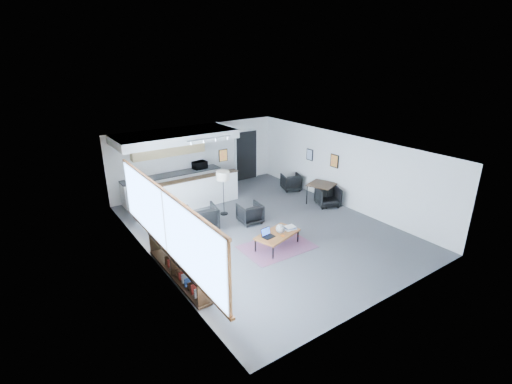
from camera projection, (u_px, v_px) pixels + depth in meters
room at (263, 190)px, 11.24m from camera, size 7.02×9.02×2.62m
window at (165, 223)px, 8.65m from camera, size 0.10×5.95×1.66m
console at (178, 266)px, 9.02m from camera, size 0.35×3.00×0.80m
kitchenette at (176, 165)px, 13.43m from camera, size 4.20×1.96×2.60m
doorway at (246, 155)px, 15.95m from camera, size 1.10×0.12×2.15m
track_light at (209, 139)px, 12.19m from camera, size 1.60×0.07×0.15m
wall_art_lower at (334, 161)px, 13.32m from camera, size 0.03×0.38×0.48m
wall_art_upper at (310, 155)px, 14.33m from camera, size 0.03×0.34×0.44m
kilim_rug at (277, 247)px, 10.56m from camera, size 2.01×1.40×0.01m
coffee_table at (277, 235)px, 10.42m from camera, size 1.46×1.04×0.43m
laptop at (267, 234)px, 10.23m from camera, size 0.36×0.31×0.23m
ceramic_pot at (280, 229)px, 10.40m from camera, size 0.27×0.27×0.27m
book_stack at (290, 228)px, 10.65m from camera, size 0.36×0.30×0.10m
coaster at (283, 236)px, 10.27m from camera, size 0.12×0.12×0.01m
armchair_left at (203, 217)px, 11.49m from camera, size 0.97×0.92×0.86m
armchair_right at (250, 212)px, 11.97m from camera, size 0.75×0.72×0.72m
floor_lamp at (223, 177)px, 12.26m from camera, size 0.48×0.48×1.53m
dining_table at (322, 186)px, 13.43m from camera, size 1.14×1.14×0.75m
dining_chair_near at (328, 197)px, 13.29m from camera, size 0.84×0.82×0.67m
dining_chair_far at (291, 183)px, 14.89m from camera, size 0.75×0.73×0.61m
microwave at (200, 164)px, 14.47m from camera, size 0.57×0.36×0.36m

